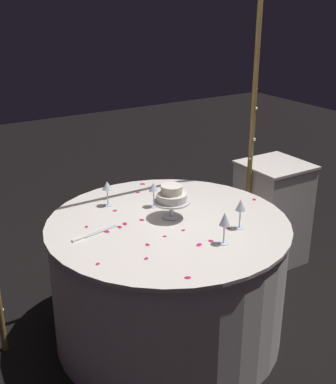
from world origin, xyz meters
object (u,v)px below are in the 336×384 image
at_px(tiered_cake, 172,197).
at_px(wine_glass_1, 154,188).
at_px(wine_glass_0, 241,207).
at_px(wine_glass_3, 225,221).
at_px(decorative_arch, 135,110).
at_px(main_table, 168,279).
at_px(wine_glass_2, 107,187).
at_px(cake_knife, 92,234).
at_px(side_table, 272,213).

bearing_deg(tiered_cake, wine_glass_1, 91.69).
xyz_separation_m(wine_glass_0, wine_glass_3, (-0.19, -0.10, 0.00)).
distance_m(decorative_arch, wine_glass_0, 0.86).
distance_m(main_table, wine_glass_3, 0.66).
distance_m(wine_glass_2, wine_glass_3, 0.85).
xyz_separation_m(wine_glass_0, cake_knife, (-0.75, 0.36, -0.13)).
distance_m(decorative_arch, cake_knife, 0.80).
bearing_deg(wine_glass_2, cake_knife, -127.93).
relative_size(side_table, wine_glass_1, 5.13).
relative_size(main_table, side_table, 1.76).
xyz_separation_m(decorative_arch, wine_glass_2, (-0.19, 0.04, -0.47)).
bearing_deg(main_table, wine_glass_2, 115.10).
bearing_deg(tiered_cake, decorative_arch, 98.84).
bearing_deg(wine_glass_1, wine_glass_3, -84.12).
bearing_deg(wine_glass_2, decorative_arch, -11.64).
bearing_deg(main_table, cake_knife, 169.92).
bearing_deg(cake_knife, main_table, -10.08).
bearing_deg(cake_knife, decorative_arch, 32.89).
height_order(side_table, wine_glass_3, wine_glass_3).
distance_m(tiered_cake, cake_knife, 0.52).
bearing_deg(wine_glass_3, wine_glass_0, 27.90).
distance_m(wine_glass_0, wine_glass_1, 0.59).
height_order(decorative_arch, wine_glass_2, decorative_arch).
relative_size(tiered_cake, wine_glass_2, 1.35).
distance_m(main_table, wine_glass_2, 0.68).
xyz_separation_m(tiered_cake, cake_knife, (-0.50, 0.04, -0.13)).
bearing_deg(wine_glass_1, wine_glass_2, 144.57).
distance_m(tiered_cake, wine_glass_1, 0.20).
bearing_deg(tiered_cake, wine_glass_3, -82.20).
distance_m(main_table, wine_glass_1, 0.56).
relative_size(main_table, wine_glass_1, 9.01).
height_order(side_table, wine_glass_2, wine_glass_2).
xyz_separation_m(decorative_arch, tiered_cake, (0.05, -0.33, -0.46)).
relative_size(decorative_arch, side_table, 2.58).
height_order(decorative_arch, wine_glass_3, decorative_arch).
height_order(tiered_cake, wine_glass_0, tiered_cake).
distance_m(decorative_arch, tiered_cake, 0.57).
relative_size(tiered_cake, wine_glass_3, 1.21).
relative_size(wine_glass_3, cake_knife, 0.62).
height_order(main_table, tiered_cake, tiered_cake).
xyz_separation_m(tiered_cake, wine_glass_0, (0.25, -0.33, -0.00)).
height_order(decorative_arch, main_table, decorative_arch).
xyz_separation_m(main_table, cake_knife, (-0.45, 0.08, 0.39)).
xyz_separation_m(side_table, cake_knife, (-1.64, -0.28, 0.37)).
xyz_separation_m(wine_glass_3, cake_knife, (-0.56, 0.47, -0.13)).
height_order(main_table, wine_glass_3, wine_glass_3).
distance_m(wine_glass_3, cake_knife, 0.74).
relative_size(decorative_arch, wine_glass_3, 11.62).
xyz_separation_m(wine_glass_2, cake_knife, (-0.26, -0.33, -0.12)).
height_order(wine_glass_1, wine_glass_2, wine_glass_2).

